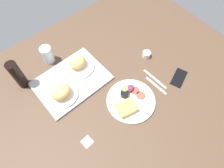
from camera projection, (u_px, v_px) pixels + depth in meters
ground_plane at (113, 93)px, 128.16cm from camera, size 190.00×150.00×3.00cm
serving_tray at (71, 81)px, 130.02cm from camera, size 46.09×34.50×1.60cm
bread_plate_near at (61, 92)px, 120.52cm from camera, size 20.27×20.27×9.80cm
bread_plate_far at (78, 64)px, 131.44cm from camera, size 19.77×19.77×9.24cm
plate_with_salad at (130, 100)px, 122.17cm from camera, size 29.73×29.73×5.40cm
drinking_glass at (47, 55)px, 133.59cm from camera, size 7.48×7.48×12.76cm
soda_bottle at (18, 75)px, 120.23cm from camera, size 6.40×6.40×21.87cm
espresso_cup at (146, 54)px, 139.27cm from camera, size 5.60×5.60×4.00cm
fork at (156, 85)px, 128.97cm from camera, size 2.40×17.05×0.50cm
knife at (155, 79)px, 131.45cm from camera, size 2.48×19.05×0.50cm
cell_phone at (179, 78)px, 131.70cm from camera, size 16.02×11.83×0.80cm
sticky_note at (87, 142)px, 111.38cm from camera, size 6.06×6.06×0.12cm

